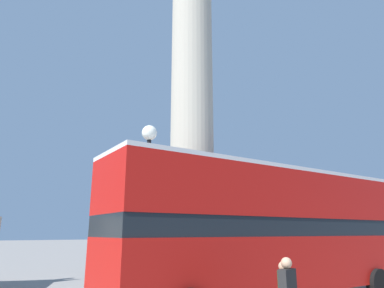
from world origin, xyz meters
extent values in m
plane|color=gray|center=(0.00, 0.00, 0.00)|extent=(200.00, 200.00, 0.00)
cube|color=#ADA593|center=(0.00, 0.00, 0.47)|extent=(5.30, 5.30, 0.94)
cube|color=#ADA593|center=(0.00, 0.00, 1.41)|extent=(3.82, 3.82, 0.94)
cylinder|color=#ADA593|center=(0.00, 0.00, 10.87)|extent=(1.97, 1.97, 17.98)
cube|color=#B7140F|center=(0.08, -4.31, 1.30)|extent=(11.19, 2.66, 1.60)
cube|color=black|center=(0.08, -4.31, 2.38)|extent=(11.19, 2.61, 0.55)
cube|color=#B7140F|center=(0.08, -4.31, 3.39)|extent=(11.19, 2.66, 1.48)
cube|color=silver|center=(0.08, -4.31, 4.19)|extent=(11.19, 2.66, 0.12)
cylinder|color=black|center=(4.00, -3.21, 0.50)|extent=(1.01, 0.32, 1.00)
cylinder|color=black|center=(3.95, -5.61, 0.50)|extent=(1.01, 0.32, 1.00)
cylinder|color=black|center=(8.42, -3.42, 0.50)|extent=(1.01, 0.32, 1.00)
cylinder|color=black|center=(-3.52, -2.59, 2.58)|extent=(0.14, 0.14, 5.17)
sphere|color=white|center=(-3.52, -2.59, 5.42)|extent=(0.50, 0.50, 0.50)
cube|color=black|center=(-2.76, -7.37, 1.17)|extent=(0.48, 0.28, 0.66)
sphere|color=tan|center=(-2.76, -7.37, 1.61)|extent=(0.23, 0.23, 0.23)
cube|color=#1E4C28|center=(-2.51, -7.07, 1.10)|extent=(0.37, 0.45, 0.62)
sphere|color=tan|center=(-2.51, -7.07, 1.51)|extent=(0.21, 0.21, 0.21)
camera|label=1|loc=(-8.56, -12.33, 2.22)|focal=32.00mm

